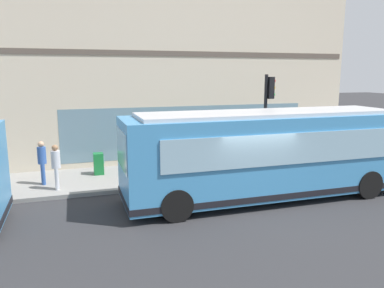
% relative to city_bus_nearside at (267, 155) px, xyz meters
% --- Properties ---
extents(ground, '(120.00, 120.00, 0.00)m').
position_rel_city_bus_nearside_xyz_m(ground, '(-0.57, 0.98, -1.55)').
color(ground, '#2D2D30').
extents(sidewalk_curb, '(3.75, 40.00, 0.15)m').
position_rel_city_bus_nearside_xyz_m(sidewalk_curb, '(3.90, 0.98, -1.48)').
color(sidewalk_curb, gray).
rests_on(sidewalk_curb, ground).
extents(building_corner, '(9.66, 17.08, 9.51)m').
position_rel_city_bus_nearside_xyz_m(building_corner, '(10.58, 0.98, 3.19)').
color(building_corner, beige).
rests_on(building_corner, ground).
extents(city_bus_nearside, '(2.64, 10.05, 3.07)m').
position_rel_city_bus_nearside_xyz_m(city_bus_nearside, '(0.00, 0.00, 0.00)').
color(city_bus_nearside, '#3F8CC6').
rests_on(city_bus_nearside, ground).
extents(traffic_light_near_corner, '(0.32, 0.49, 4.15)m').
position_rel_city_bus_nearside_xyz_m(traffic_light_near_corner, '(2.67, -1.48, 1.48)').
color(traffic_light_near_corner, black).
rests_on(traffic_light_near_corner, sidewalk_curb).
extents(fire_hydrant, '(0.35, 0.35, 0.74)m').
position_rel_city_bus_nearside_xyz_m(fire_hydrant, '(3.07, 2.70, -1.04)').
color(fire_hydrant, red).
rests_on(fire_hydrant, sidewalk_curb).
extents(pedestrian_by_light_pole, '(0.32, 0.32, 1.64)m').
position_rel_city_bus_nearside_xyz_m(pedestrian_by_light_pole, '(5.07, 2.92, -0.47)').
color(pedestrian_by_light_pole, '#99994C').
rests_on(pedestrian_by_light_pole, sidewalk_curb).
extents(pedestrian_walking_along_curb, '(0.32, 0.32, 1.67)m').
position_rel_city_bus_nearside_xyz_m(pedestrian_walking_along_curb, '(2.78, 7.03, -0.45)').
color(pedestrian_walking_along_curb, silver).
rests_on(pedestrian_walking_along_curb, sidewalk_curb).
extents(pedestrian_near_hydrant, '(0.32, 0.32, 1.68)m').
position_rel_city_bus_nearside_xyz_m(pedestrian_near_hydrant, '(3.64, 7.55, -0.44)').
color(pedestrian_near_hydrant, '#3359A5').
rests_on(pedestrian_near_hydrant, sidewalk_curb).
extents(newspaper_vending_box, '(0.44, 0.42, 0.90)m').
position_rel_city_bus_nearside_xyz_m(newspaper_vending_box, '(4.49, 5.41, -0.95)').
color(newspaper_vending_box, '#197233').
rests_on(newspaper_vending_box, sidewalk_curb).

